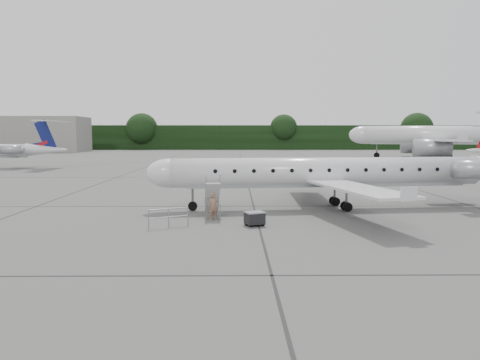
{
  "coord_description": "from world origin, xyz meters",
  "views": [
    {
      "loc": [
        -6.77,
        -25.36,
        4.94
      ],
      "look_at": [
        -6.47,
        1.79,
        2.3
      ],
      "focal_mm": 35.0,
      "sensor_mm": 36.0,
      "label": 1
    }
  ],
  "objects": [
    {
      "name": "ground",
      "position": [
        0.0,
        0.0,
        0.0
      ],
      "size": [
        320.0,
        320.0,
        0.0
      ],
      "primitive_type": "plane",
      "color": "#5A5A58",
      "rests_on": "ground"
    },
    {
      "name": "treeline",
      "position": [
        0.0,
        130.0,
        4.0
      ],
      "size": [
        260.0,
        4.0,
        8.0
      ],
      "primitive_type": "cube",
      "color": "black",
      "rests_on": "ground"
    },
    {
      "name": "terminal_building",
      "position": [
        -70.0,
        110.0,
        5.0
      ],
      "size": [
        40.0,
        14.0,
        10.0
      ],
      "primitive_type": "cube",
      "color": "gray",
      "rests_on": "ground"
    },
    {
      "name": "main_regional_jet",
      "position": [
        -0.61,
        5.66,
        3.41
      ],
      "size": [
        28.39,
        21.71,
        6.83
      ],
      "primitive_type": null,
      "rotation": [
        0.0,
        0.0,
        0.1
      ],
      "color": "silver",
      "rests_on": "ground"
    },
    {
      "name": "airstair",
      "position": [
        -8.13,
        2.71,
        1.07
      ],
      "size": [
        1.08,
        2.44,
        2.14
      ],
      "primitive_type": null,
      "rotation": [
        0.0,
        0.0,
        0.1
      ],
      "color": "silver",
      "rests_on": "ground"
    },
    {
      "name": "passenger",
      "position": [
        -8.0,
        1.39,
        0.79
      ],
      "size": [
        0.66,
        0.52,
        1.58
      ],
      "primitive_type": "imported",
      "rotation": [
        0.0,
        0.0,
        0.28
      ],
      "color": "#845D48",
      "rests_on": "ground"
    },
    {
      "name": "safety_railing",
      "position": [
        -10.31,
        -0.7,
        0.5
      ],
      "size": [
        1.99,
        1.08,
        1.0
      ],
      "primitive_type": null,
      "rotation": [
        0.0,
        0.0,
        0.47
      ],
      "color": "gray",
      "rests_on": "ground"
    },
    {
      "name": "baggage_cart",
      "position": [
        -5.7,
        -0.35,
        0.42
      ],
      "size": [
        1.19,
        1.09,
        0.83
      ],
      "primitive_type": null,
      "rotation": [
        0.0,
        0.0,
        0.39
      ],
      "color": "black",
      "rests_on": "ground"
    },
    {
      "name": "bg_narrowbody",
      "position": [
        34.73,
        70.49,
        6.73
      ],
      "size": [
        41.92,
        33.6,
        13.46
      ],
      "primitive_type": null,
      "rotation": [
        0.0,
        0.0,
        -0.19
      ],
      "color": "silver",
      "rests_on": "ground"
    }
  ]
}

